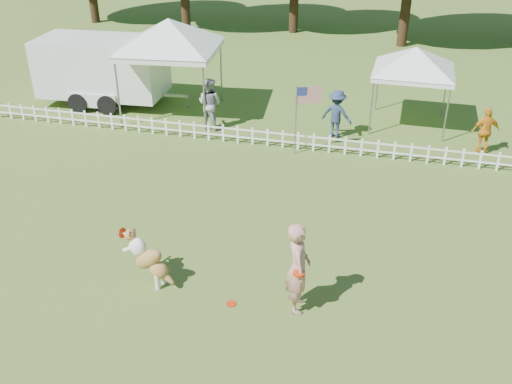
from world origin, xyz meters
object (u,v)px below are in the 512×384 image
at_px(cargo_trailer, 103,71).
at_px(spectator_b, 337,114).
at_px(canopy_tent_right, 411,88).
at_px(spectator_c, 485,131).
at_px(canopy_tent_left, 172,69).
at_px(dog, 149,259).
at_px(flag_pole, 296,121).
at_px(spectator_a, 210,104).
at_px(handler, 298,268).
at_px(frisbee_on_turf, 231,304).

distance_m(cargo_trailer, spectator_b, 9.08).
distance_m(canopy_tent_right, spectator_c, 3.04).
bearing_deg(cargo_trailer, canopy_tent_left, -12.05).
relative_size(dog, spectator_c, 0.81).
height_order(flag_pole, spectator_a, flag_pole).
height_order(handler, canopy_tent_left, canopy_tent_left).
bearing_deg(handler, canopy_tent_right, -24.02).
bearing_deg(canopy_tent_left, flag_pole, -32.11).
xyz_separation_m(flag_pole, spectator_b, (1.05, 1.68, -0.30)).
height_order(handler, cargo_trailer, cargo_trailer).
height_order(handler, spectator_b, handler).
distance_m(spectator_a, spectator_b, 4.31).
xyz_separation_m(dog, frisbee_on_turf, (1.86, -0.26, -0.60)).
relative_size(canopy_tent_right, spectator_c, 1.79).
bearing_deg(canopy_tent_right, spectator_a, -162.13).
xyz_separation_m(handler, canopy_tent_right, (1.89, 10.56, 0.36)).
xyz_separation_m(frisbee_on_turf, canopy_tent_left, (-5.13, 9.81, 1.67)).
bearing_deg(handler, canopy_tent_left, 20.08).
distance_m(dog, cargo_trailer, 11.76).
relative_size(cargo_trailer, spectator_a, 3.24).
bearing_deg(canopy_tent_left, spectator_c, -11.14).
bearing_deg(dog, frisbee_on_turf, 6.42).
bearing_deg(canopy_tent_left, frisbee_on_turf, -69.08).
height_order(handler, flag_pole, flag_pole).
bearing_deg(handler, dog, 75.96).
distance_m(canopy_tent_right, spectator_a, 6.90).
bearing_deg(spectator_b, canopy_tent_left, 7.67).
bearing_deg(canopy_tent_right, spectator_b, -142.66).
bearing_deg(canopy_tent_right, cargo_trailer, -176.02).
bearing_deg(spectator_a, frisbee_on_turf, 125.16).
distance_m(handler, spectator_b, 8.88).
height_order(canopy_tent_left, flag_pole, canopy_tent_left).
bearing_deg(canopy_tent_right, spectator_c, -36.95).
height_order(spectator_a, spectator_c, spectator_a).
relative_size(cargo_trailer, spectator_c, 3.83).
distance_m(spectator_a, spectator_c, 8.94).
height_order(canopy_tent_left, spectator_b, canopy_tent_left).
relative_size(dog, cargo_trailer, 0.21).
relative_size(canopy_tent_left, spectator_a, 1.90).
height_order(cargo_trailer, spectator_b, cargo_trailer).
xyz_separation_m(canopy_tent_right, spectator_b, (-2.29, -1.69, -0.54)).
distance_m(frisbee_on_turf, cargo_trailer, 13.09).
bearing_deg(cargo_trailer, dog, -62.20).
distance_m(flag_pole, spectator_b, 2.00).
bearing_deg(frisbee_on_turf, cargo_trailer, 128.42).
bearing_deg(canopy_tent_right, canopy_tent_left, -172.18).
relative_size(frisbee_on_turf, cargo_trailer, 0.04).
height_order(canopy_tent_right, cargo_trailer, canopy_tent_right).
xyz_separation_m(handler, spectator_a, (-4.70, 8.55, -0.10)).
height_order(cargo_trailer, flag_pole, cargo_trailer).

